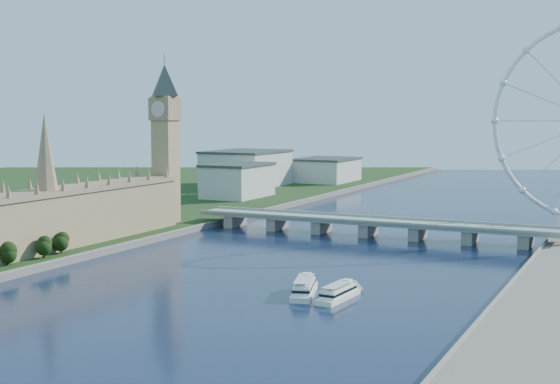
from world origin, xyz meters
The scene contains 6 objects.
parliament_range centered at (-128.00, 170.00, 18.48)m, with size 24.00×200.00×70.00m.
big_ben centered at (-128.00, 278.00, 66.57)m, with size 20.02×20.02×110.00m.
westminster_bridge centered at (0.00, 300.00, 6.63)m, with size 220.00×22.00×9.50m.
city_skyline centered at (39.22, 560.08, 16.96)m, with size 505.00×280.00×32.00m.
tour_boat_near centered at (26.98, 145.46, 0.00)m, with size 8.36×32.57×7.22m, color silver, non-canonical shape.
tour_boat_far centered at (41.99, 144.51, 0.00)m, with size 7.65×29.94×6.62m, color white, non-canonical shape.
Camera 1 is at (151.14, -134.25, 72.57)m, focal length 50.00 mm.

